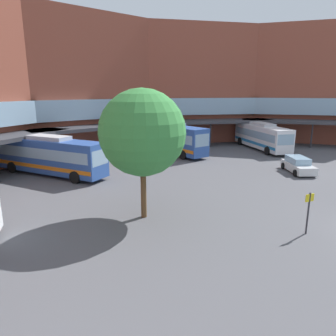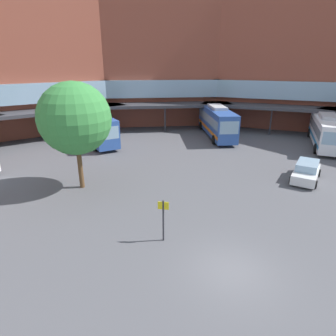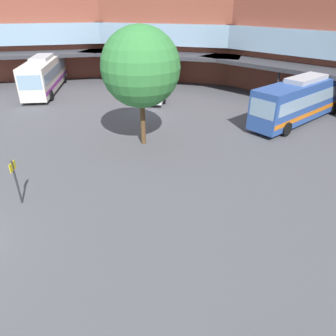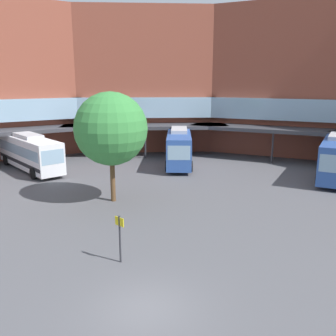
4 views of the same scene
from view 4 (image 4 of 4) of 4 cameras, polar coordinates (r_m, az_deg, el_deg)
The scene contains 6 objects.
ground_plane at distance 15.69m, azimuth -3.42°, elevation -20.99°, with size 121.42×121.42×0.00m, color #515156.
station_building at distance 36.78m, azimuth 5.77°, elevation 12.61°, with size 79.53×39.72×17.57m.
bus_1 at distance 40.15m, azimuth 1.73°, elevation 3.52°, with size 4.23×12.19×3.81m.
bus_3 at distance 39.41m, azimuth -20.71°, elevation 2.37°, with size 10.25×8.82×3.69m.
plaza_tree at distance 26.91m, azimuth -8.87°, elevation 6.02°, with size 5.32×5.32×8.12m.
stop_sign_post at distance 18.48m, azimuth -7.50°, elevation -10.13°, with size 0.54×0.34×2.46m.
Camera 4 is at (3.26, -12.52, 8.88)m, focal length 39.22 mm.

